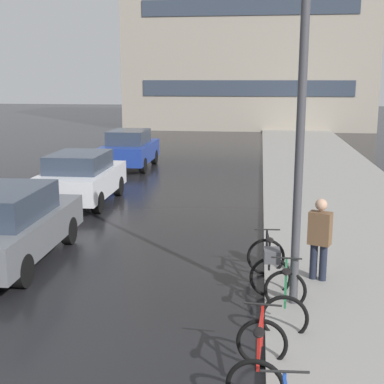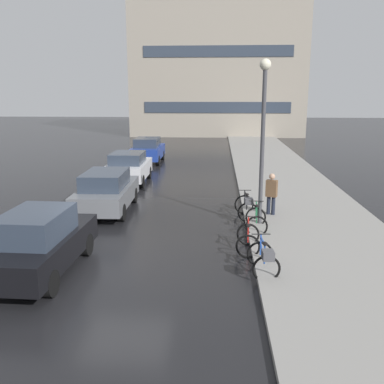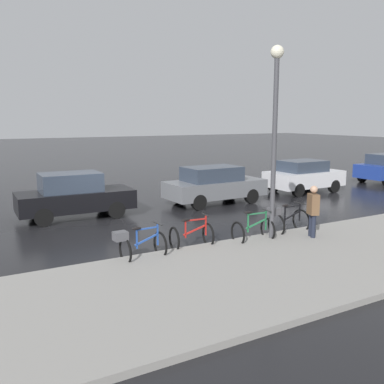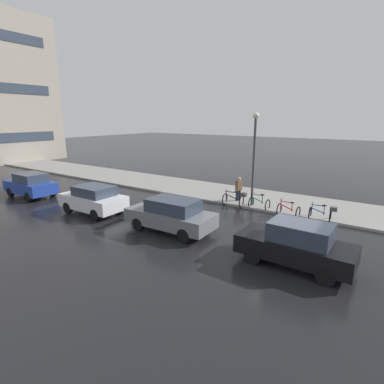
{
  "view_description": "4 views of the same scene",
  "coord_description": "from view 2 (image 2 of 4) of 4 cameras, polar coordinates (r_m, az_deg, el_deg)",
  "views": [
    {
      "loc": [
        3.44,
        -5.19,
        3.86
      ],
      "look_at": [
        2.09,
        5.45,
        1.54
      ],
      "focal_mm": 50.0,
      "sensor_mm": 36.0,
      "label": 1
    },
    {
      "loc": [
        2.59,
        -11.04,
        4.6
      ],
      "look_at": [
        1.7,
        3.53,
        1.18
      ],
      "focal_mm": 40.0,
      "sensor_mm": 36.0,
      "label": 2
    },
    {
      "loc": [
        13.65,
        -4.73,
        3.64
      ],
      "look_at": [
        0.65,
        2.57,
        1.07
      ],
      "focal_mm": 40.0,
      "sensor_mm": 36.0,
      "label": 3
    },
    {
      "loc": [
        -12.51,
        -3.48,
        5.37
      ],
      "look_at": [
        0.49,
        5.34,
        1.44
      ],
      "focal_mm": 28.0,
      "sensor_mm": 36.0,
      "label": 4
    }
  ],
  "objects": [
    {
      "name": "ground_plane",
      "position": [
        12.23,
        -9.09,
        -9.07
      ],
      "size": [
        140.0,
        140.0,
        0.0
      ],
      "primitive_type": "plane",
      "color": "black"
    },
    {
      "name": "sidewalk_kerb",
      "position": [
        21.79,
        12.43,
        0.88
      ],
      "size": [
        4.8,
        60.0,
        0.14
      ],
      "primitive_type": "cube",
      "color": "gray",
      "rests_on": "ground"
    },
    {
      "name": "bicycle_nearest",
      "position": [
        11.12,
        9.6,
        -8.74
      ],
      "size": [
        0.78,
        1.36,
        0.95
      ],
      "color": "black",
      "rests_on": "ground"
    },
    {
      "name": "bicycle_second",
      "position": [
        12.74,
        7.48,
        -6.22
      ],
      "size": [
        0.78,
        1.16,
        0.96
      ],
      "color": "black",
      "rests_on": "ground"
    },
    {
      "name": "bicycle_third",
      "position": [
        14.53,
        8.57,
        -3.76
      ],
      "size": [
        0.77,
        1.15,
        0.99
      ],
      "color": "black",
      "rests_on": "ground"
    },
    {
      "name": "bicycle_farthest",
      "position": [
        15.88,
        7.28,
        -1.86
      ],
      "size": [
        0.83,
        1.45,
        0.99
      ],
      "color": "black",
      "rests_on": "ground"
    },
    {
      "name": "car_black",
      "position": [
        11.7,
        -19.7,
        -6.36
      ],
      "size": [
        1.83,
        4.19,
        1.69
      ],
      "color": "black",
      "rests_on": "ground"
    },
    {
      "name": "car_grey",
      "position": [
        17.06,
        -11.33,
        0.14
      ],
      "size": [
        1.97,
        4.38,
        1.61
      ],
      "color": "slate",
      "rests_on": "ground"
    },
    {
      "name": "car_white",
      "position": [
        22.3,
        -8.48,
        3.29
      ],
      "size": [
        1.97,
        3.88,
        1.6
      ],
      "color": "silver",
      "rests_on": "ground"
    },
    {
      "name": "car_blue",
      "position": [
        28.73,
        -5.93,
        5.59
      ],
      "size": [
        1.87,
        3.85,
        1.65
      ],
      "color": "navy",
      "rests_on": "ground"
    },
    {
      "name": "pedestrian",
      "position": [
        16.07,
        10.54,
        -0.15
      ],
      "size": [
        0.46,
        0.37,
        1.69
      ],
      "color": "#1E2333",
      "rests_on": "ground"
    },
    {
      "name": "streetlamp",
      "position": [
        14.51,
        9.48,
        9.05
      ],
      "size": [
        0.37,
        0.37,
        5.65
      ],
      "color": "#424247",
      "rests_on": "ground"
    },
    {
      "name": "building_facade_main",
      "position": [
        49.39,
        3.47,
        17.74
      ],
      "size": [
        18.17,
        9.77,
        17.08
      ],
      "color": "#9E9384",
      "rests_on": "ground"
    }
  ]
}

